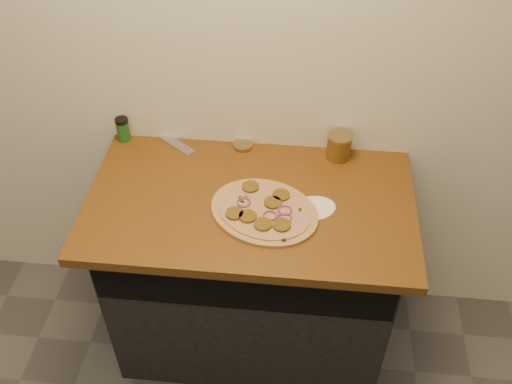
# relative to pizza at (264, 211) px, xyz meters

# --- Properties ---
(cabinet) EXTENTS (1.10, 0.60, 0.86)m
(cabinet) POSITION_rel_pizza_xyz_m (-0.06, 0.10, -0.48)
(cabinet) COLOR black
(cabinet) RESTS_ON ground
(countertop) EXTENTS (1.20, 0.70, 0.04)m
(countertop) POSITION_rel_pizza_xyz_m (-0.06, 0.07, -0.03)
(countertop) COLOR brown
(countertop) RESTS_ON cabinet
(pizza) EXTENTS (0.51, 0.51, 0.03)m
(pizza) POSITION_rel_pizza_xyz_m (0.00, 0.00, 0.00)
(pizza) COLOR tan
(pizza) RESTS_ON countertop
(chefs_knife) EXTENTS (0.28, 0.22, 0.02)m
(chefs_knife) POSITION_rel_pizza_xyz_m (-0.47, 0.41, -0.00)
(chefs_knife) COLOR #B7BAC1
(chefs_knife) RESTS_ON countertop
(mason_jar_lid) EXTENTS (0.09, 0.09, 0.02)m
(mason_jar_lid) POSITION_rel_pizza_xyz_m (-0.12, 0.37, -0.00)
(mason_jar_lid) COLOR tan
(mason_jar_lid) RESTS_ON countertop
(salsa_jar) EXTENTS (0.10, 0.10, 0.11)m
(salsa_jar) POSITION_rel_pizza_xyz_m (0.26, 0.34, 0.04)
(salsa_jar) COLOR #A62610
(salsa_jar) RESTS_ON countertop
(spice_shaker) EXTENTS (0.05, 0.05, 0.10)m
(spice_shaker) POSITION_rel_pizza_xyz_m (-0.61, 0.37, 0.04)
(spice_shaker) COLOR #1D5D20
(spice_shaker) RESTS_ON countertop
(flour_spill) EXTENTS (0.23, 0.23, 0.00)m
(flour_spill) POSITION_rel_pizza_xyz_m (0.17, 0.04, -0.01)
(flour_spill) COLOR white
(flour_spill) RESTS_ON countertop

